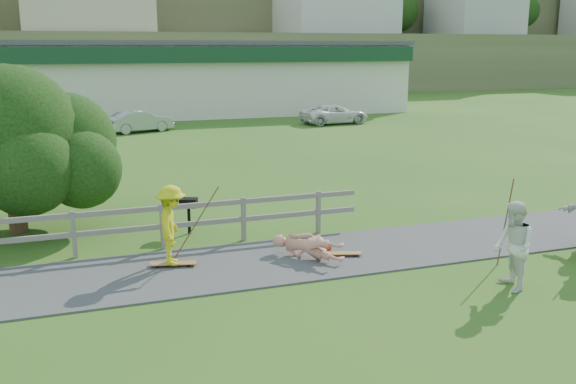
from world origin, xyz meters
name	(u,v)px	position (x,y,z in m)	size (l,w,h in m)	color
ground	(288,286)	(0.00, 0.00, 0.00)	(260.00, 260.00, 0.00)	#305F1B
path	(266,262)	(0.00, 1.50, 0.02)	(34.00, 3.00, 0.04)	#3E3E40
fence	(44,230)	(-4.62, 3.30, 0.72)	(15.05, 0.10, 1.10)	slate
strip_mall	(177,77)	(4.00, 34.94, 2.58)	(32.50, 10.75, 5.10)	silver
skater_rider	(172,230)	(-2.01, 1.85, 0.87)	(1.13, 0.65, 1.74)	#CBC613
skater_fallen	(308,246)	(0.95, 1.37, 0.32)	(1.76, 0.42, 0.64)	tan
spectator_a	(514,246)	(4.10, -1.68, 0.89)	(0.87, 0.68, 1.79)	silver
car_silver	(139,121)	(0.12, 25.24, 0.61)	(1.30, 3.73, 1.23)	#A7A8AE
car_white	(334,114)	(12.07, 25.20, 0.59)	(1.97, 4.28, 1.19)	white
tree	(13,164)	(-5.32, 5.98, 1.81)	(5.57, 5.57, 3.62)	black
bbq	(189,216)	(-1.16, 4.34, 0.47)	(0.43, 0.33, 0.93)	black
longboard_rider	(173,265)	(-2.01, 1.85, 0.06)	(1.00, 0.24, 0.11)	olive
longboard_fallen	(342,255)	(1.75, 1.27, 0.05)	(0.90, 0.22, 0.10)	olive
helmet	(326,247)	(1.55, 1.72, 0.14)	(0.28, 0.28, 0.28)	red
pole_rider	(195,217)	(-1.41, 2.25, 0.99)	(0.03, 0.03, 1.99)	brown
pole_spec_left	(505,222)	(4.90, -0.39, 0.98)	(0.03, 0.03, 1.95)	brown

